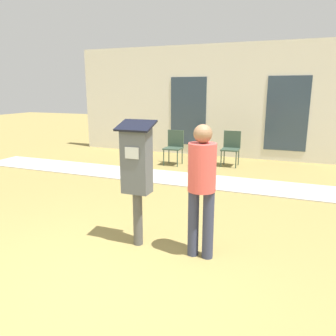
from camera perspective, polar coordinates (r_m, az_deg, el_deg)
The scene contains 7 objects.
ground_plane at distance 3.55m, azimuth -11.15°, elevation -20.05°, with size 40.00×40.00×0.00m, color olive.
sidewalk at distance 7.13m, azimuth 7.10°, elevation -2.35°, with size 12.00×1.10×0.02m.
building_facade at distance 9.76m, azimuth 11.80°, elevation 11.21°, with size 10.00×0.26×3.20m.
parking_meter at distance 4.02m, azimuth -5.48°, elevation 0.07°, with size 0.44×0.31×1.59m.
person_standing at distance 3.74m, azimuth 5.89°, elevation -2.36°, with size 0.32×0.32×1.58m.
outdoor_chair_left at distance 8.66m, azimuth 1.10°, elevation 4.12°, with size 0.44×0.44×0.90m.
outdoor_chair_middle at distance 8.66m, azimuth 10.93°, elevation 3.87°, with size 0.44×0.44×0.90m.
Camera 1 is at (1.65, -2.46, 1.95)m, focal length 35.00 mm.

